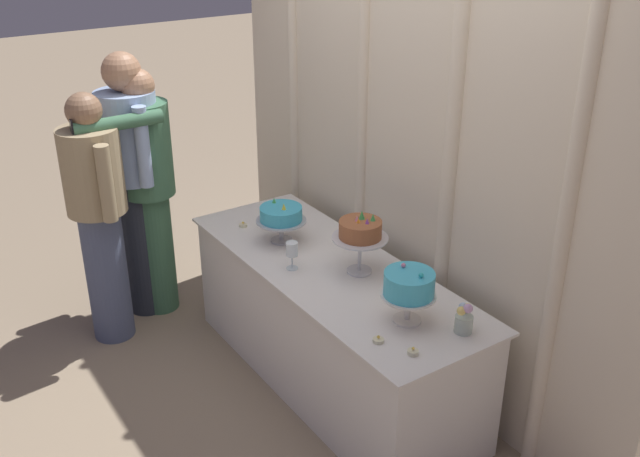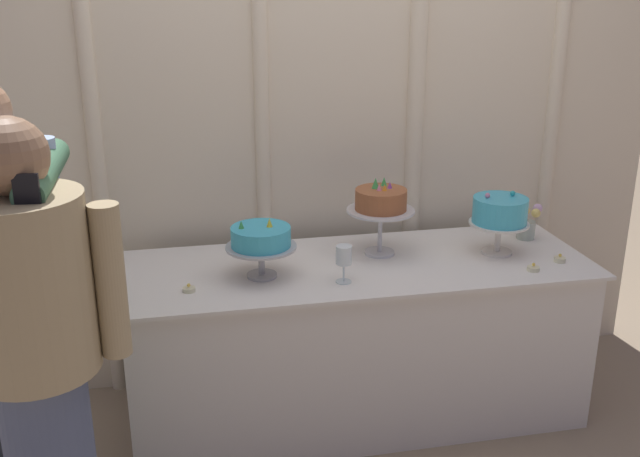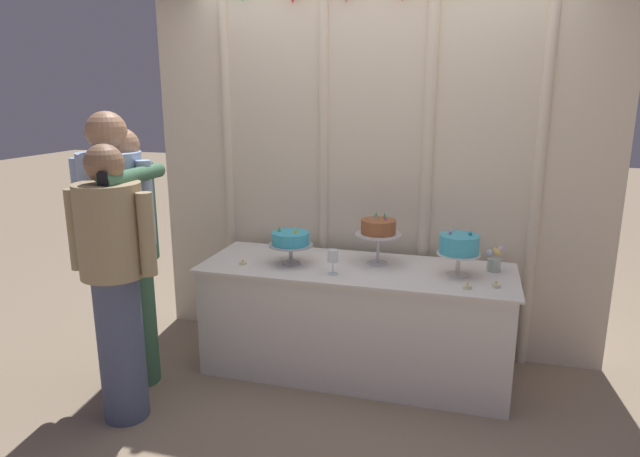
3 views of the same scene
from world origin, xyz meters
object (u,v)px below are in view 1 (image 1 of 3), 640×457
at_px(cake_table, 331,325).
at_px(wine_glass, 292,250).
at_px(flower_vase, 464,319).
at_px(tealight_far_left, 243,225).
at_px(cake_display_leftmost, 281,216).
at_px(cake_display_center, 360,232).
at_px(tealight_near_left, 378,340).
at_px(guest_man_dark_suit, 98,212).
at_px(cake_display_rightmost, 409,286).
at_px(tealight_near_right, 413,352).
at_px(guest_girl_blue_dress, 147,184).
at_px(guest_man_pink_jacket, 134,177).

distance_m(cake_table, wine_glass, 0.52).
distance_m(flower_vase, tealight_far_left, 1.59).
distance_m(cake_display_leftmost, cake_display_center, 0.57).
bearing_deg(tealight_near_left, cake_display_center, 150.86).
bearing_deg(wine_glass, guest_man_dark_suit, -146.39).
bearing_deg(cake_display_center, wine_glass, -129.61).
xyz_separation_m(cake_display_rightmost, tealight_near_right, (0.22, -0.15, -0.18)).
bearing_deg(guest_man_dark_suit, cake_display_rightmost, 26.03).
bearing_deg(guest_man_dark_suit, cake_display_leftmost, 48.19).
xyz_separation_m(tealight_near_right, guest_man_dark_suit, (-2.00, -0.72, 0.10)).
bearing_deg(guest_girl_blue_dress, guest_man_dark_suit, -67.54).
height_order(guest_man_pink_jacket, guest_girl_blue_dress, guest_man_pink_jacket).
relative_size(tealight_near_left, guest_man_dark_suit, 0.03).
bearing_deg(tealight_near_left, cake_table, 162.00).
relative_size(cake_table, tealight_near_right, 40.08).
bearing_deg(guest_man_dark_suit, guest_man_pink_jacket, 122.91).
distance_m(cake_display_leftmost, flower_vase, 1.29).
xyz_separation_m(wine_glass, guest_man_pink_jacket, (-1.24, -0.39, 0.09)).
height_order(flower_vase, tealight_near_right, flower_vase).
xyz_separation_m(tealight_far_left, guest_girl_blue_dress, (-0.59, -0.36, 0.15)).
height_order(wine_glass, flower_vase, flower_vase).
distance_m(tealight_near_right, guest_man_pink_jacket, 2.25).
height_order(cake_display_leftmost, wine_glass, cake_display_leftmost).
bearing_deg(wine_glass, cake_display_center, 50.39).
xyz_separation_m(flower_vase, tealight_near_left, (-0.15, -0.37, -0.06)).
bearing_deg(cake_display_rightmost, cake_table, 179.47).
bearing_deg(tealight_near_left, cake_display_rightmost, 106.03).
bearing_deg(tealight_far_left, guest_man_pink_jacket, -146.05).
bearing_deg(tealight_near_right, cake_table, 169.54).
relative_size(cake_table, guest_man_pink_jacket, 1.16).
bearing_deg(tealight_far_left, guest_girl_blue_dress, -148.48).
bearing_deg(wine_glass, cake_table, 59.45).
relative_size(tealight_far_left, tealight_near_left, 0.97).
height_order(wine_glass, guest_girl_blue_dress, guest_girl_blue_dress).
relative_size(tealight_near_left, tealight_near_right, 1.04).
relative_size(tealight_near_right, guest_man_dark_suit, 0.03).
relative_size(wine_glass, flower_vase, 0.89).
xyz_separation_m(guest_man_pink_jacket, guest_girl_blue_dress, (0.04, 0.06, -0.04)).
bearing_deg(tealight_near_right, flower_vase, 90.71).
relative_size(cake_display_center, guest_man_dark_suit, 0.22).
bearing_deg(tealight_far_left, cake_display_center, 16.24).
bearing_deg(tealight_near_left, guest_man_dark_suit, -160.57).
relative_size(cake_display_center, tealight_far_left, 6.79).
distance_m(guest_girl_blue_dress, guest_man_dark_suit, 0.40).
xyz_separation_m(cake_display_leftmost, guest_man_pink_jacket, (-0.93, -0.51, 0.04)).
relative_size(tealight_near_left, guest_man_pink_jacket, 0.03).
xyz_separation_m(tealight_far_left, guest_man_dark_suit, (-0.43, -0.73, 0.11)).
distance_m(cake_display_leftmost, guest_girl_blue_dress, 0.99).
distance_m(flower_vase, guest_man_dark_suit, 2.25).
height_order(cake_display_leftmost, tealight_near_right, cake_display_leftmost).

